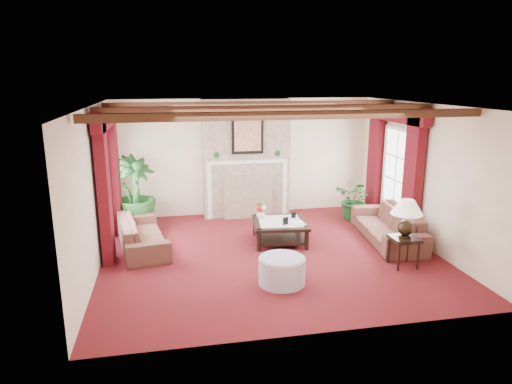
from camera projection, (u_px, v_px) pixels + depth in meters
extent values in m
plane|color=#420B0F|center=(270.00, 254.00, 8.41)|extent=(6.00, 6.00, 0.00)
plane|color=white|center=(271.00, 105.00, 7.75)|extent=(6.00, 6.00, 0.00)
cube|color=beige|center=(244.00, 157.00, 10.70)|extent=(6.00, 0.02, 2.70)
cube|color=beige|center=(94.00, 190.00, 7.52)|extent=(0.02, 5.50, 2.70)
cube|color=beige|center=(425.00, 176.00, 8.65)|extent=(0.02, 5.50, 2.70)
imported|color=#370F1C|center=(142.00, 229.00, 8.60)|extent=(2.16, 1.22, 0.77)
imported|color=#370F1C|center=(388.00, 220.00, 9.01)|extent=(2.31, 1.11, 0.85)
imported|color=black|center=(136.00, 208.00, 9.76)|extent=(2.44, 2.44, 0.88)
imported|color=black|center=(355.00, 204.00, 10.37)|extent=(1.74, 1.75, 0.73)
cylinder|color=#A49FB4|center=(282.00, 271.00, 7.15)|extent=(0.73, 0.73, 0.43)
imported|color=silver|center=(261.00, 214.00, 9.10)|extent=(0.28, 0.29, 0.18)
imported|color=black|center=(293.00, 217.00, 8.70)|extent=(0.23, 0.04, 0.31)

